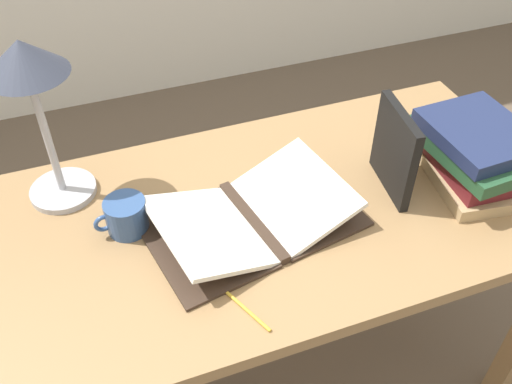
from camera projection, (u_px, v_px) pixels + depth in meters
The scene contains 8 objects.
ground_plane at pixel (261, 379), 1.83m from camera, with size 12.00×12.00×0.00m, color brown.
reading_desk at pixel (262, 242), 1.40m from camera, with size 1.44×0.70×0.75m.
open_book at pixel (253, 217), 1.28m from camera, with size 0.51×0.37×0.08m.
book_stack_tall at pixel (473, 152), 1.37m from camera, with size 0.23×0.32×0.15m.
book_standing_upright at pixel (395, 151), 1.32m from camera, with size 0.05×0.19×0.22m.
reading_lamp at pixel (30, 82), 1.17m from camera, with size 0.17×0.17×0.40m.
coffee_mug at pixel (126, 216), 1.26m from camera, with size 0.12×0.09×0.08m.
pencil at pixel (241, 305), 1.13m from camera, with size 0.07×0.15×0.01m.
Camera 1 is at (-0.34, -0.89, 1.68)m, focal length 40.00 mm.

